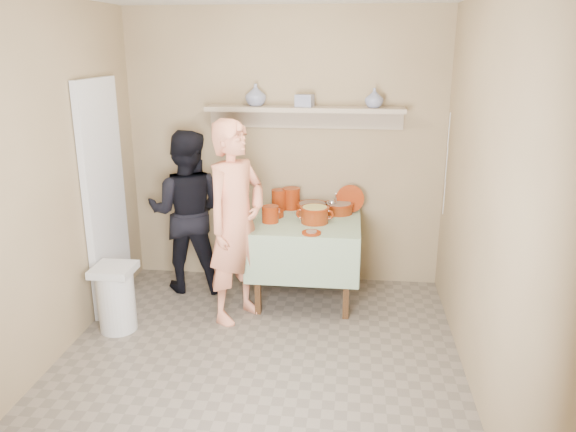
# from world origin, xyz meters

# --- Properties ---
(ground) EXTENTS (3.50, 3.50, 0.00)m
(ground) POSITION_xyz_m (0.00, 0.00, 0.00)
(ground) COLOR #6E6357
(ground) RESTS_ON ground
(tile_panel) EXTENTS (0.06, 0.70, 2.00)m
(tile_panel) POSITION_xyz_m (-1.46, 0.95, 1.00)
(tile_panel) COLOR silver
(tile_panel) RESTS_ON ground
(plate_stack_a) EXTENTS (0.14, 0.14, 0.19)m
(plate_stack_a) POSITION_xyz_m (-0.03, 1.56, 0.86)
(plate_stack_a) COLOR #711C05
(plate_stack_a) RESTS_ON serving_table
(plate_stack_b) EXTENTS (0.17, 0.17, 0.20)m
(plate_stack_b) POSITION_xyz_m (0.08, 1.61, 0.86)
(plate_stack_b) COLOR #711C05
(plate_stack_b) RESTS_ON serving_table
(bowl_stack) EXTENTS (0.15, 0.15, 0.15)m
(bowl_stack) POSITION_xyz_m (-0.05, 1.16, 0.83)
(bowl_stack) COLOR #711C05
(bowl_stack) RESTS_ON serving_table
(empty_bowl) EXTENTS (0.19, 0.19, 0.06)m
(empty_bowl) POSITION_xyz_m (-0.05, 1.33, 0.79)
(empty_bowl) COLOR #711C05
(empty_bowl) RESTS_ON serving_table
(propped_lid) EXTENTS (0.27, 0.13, 0.25)m
(propped_lid) POSITION_xyz_m (0.64, 1.58, 0.88)
(propped_lid) COLOR #711C05
(propped_lid) RESTS_ON serving_table
(vase_right) EXTENTS (0.20, 0.20, 0.17)m
(vase_right) POSITION_xyz_m (0.82, 1.60, 1.81)
(vase_right) COLOR navy
(vase_right) RESTS_ON wall_shelf
(vase_left) EXTENTS (0.27, 0.27, 0.20)m
(vase_left) POSITION_xyz_m (-0.25, 1.64, 1.82)
(vase_left) COLOR navy
(vase_left) RESTS_ON wall_shelf
(ceramic_box) EXTENTS (0.17, 0.14, 0.11)m
(ceramic_box) POSITION_xyz_m (0.20, 1.60, 1.77)
(ceramic_box) COLOR navy
(ceramic_box) RESTS_ON wall_shelf
(person_cook) EXTENTS (0.67, 0.74, 1.70)m
(person_cook) POSITION_xyz_m (-0.29, 0.84, 0.85)
(person_cook) COLOR #EA8965
(person_cook) RESTS_ON ground
(person_helper) EXTENTS (0.78, 0.63, 1.53)m
(person_helper) POSITION_xyz_m (-0.87, 1.38, 0.76)
(person_helper) COLOR black
(person_helper) RESTS_ON ground
(room_shell) EXTENTS (3.04, 3.54, 2.62)m
(room_shell) POSITION_xyz_m (0.00, 0.00, 1.61)
(room_shell) COLOR #9D8460
(room_shell) RESTS_ON ground
(serving_table) EXTENTS (0.97, 0.97, 0.76)m
(serving_table) POSITION_xyz_m (0.25, 1.28, 0.64)
(serving_table) COLOR #4C2D16
(serving_table) RESTS_ON ground
(cazuela_meat_a) EXTENTS (0.30, 0.30, 0.10)m
(cazuela_meat_a) POSITION_xyz_m (0.29, 1.47, 0.82)
(cazuela_meat_a) COLOR #611B06
(cazuela_meat_a) RESTS_ON serving_table
(cazuela_meat_b) EXTENTS (0.28, 0.28, 0.10)m
(cazuela_meat_b) POSITION_xyz_m (0.53, 1.50, 0.82)
(cazuela_meat_b) COLOR #611B06
(cazuela_meat_b) RESTS_ON serving_table
(ladle) EXTENTS (0.08, 0.26, 0.19)m
(ladle) POSITION_xyz_m (0.48, 1.46, 0.87)
(ladle) COLOR silver
(ladle) RESTS_ON cazuela_meat_b
(cazuela_rice) EXTENTS (0.33, 0.25, 0.14)m
(cazuela_rice) POSITION_xyz_m (0.33, 1.19, 0.85)
(cazuela_rice) COLOR #611B06
(cazuela_rice) RESTS_ON serving_table
(front_plate) EXTENTS (0.16, 0.16, 0.03)m
(front_plate) POSITION_xyz_m (0.33, 0.88, 0.77)
(front_plate) COLOR #711C05
(front_plate) RESTS_ON serving_table
(wall_shelf) EXTENTS (1.80, 0.25, 0.21)m
(wall_shelf) POSITION_xyz_m (0.20, 1.65, 1.67)
(wall_shelf) COLOR tan
(wall_shelf) RESTS_ON room_shell
(trash_bin) EXTENTS (0.32, 0.32, 0.56)m
(trash_bin) POSITION_xyz_m (-1.23, 0.49, 0.28)
(trash_bin) COLOR silver
(trash_bin) RESTS_ON ground
(electrical_cord) EXTENTS (0.01, 0.05, 0.90)m
(electrical_cord) POSITION_xyz_m (1.47, 1.48, 1.25)
(electrical_cord) COLOR silver
(electrical_cord) RESTS_ON wall_shelf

